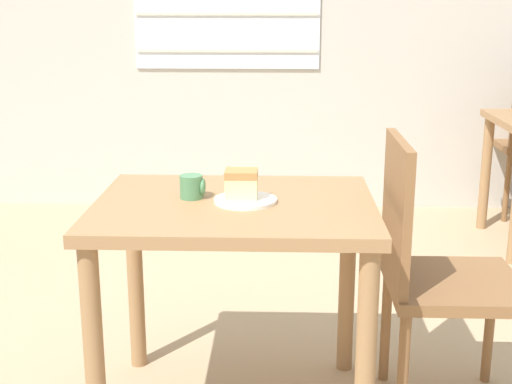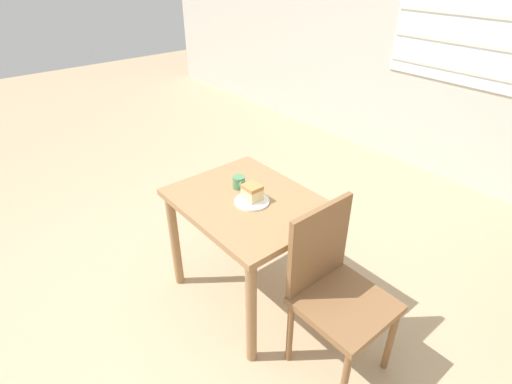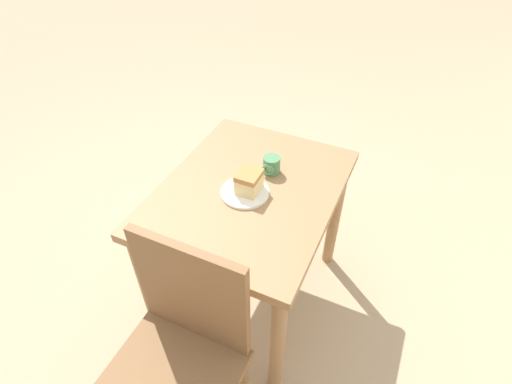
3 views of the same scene
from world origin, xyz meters
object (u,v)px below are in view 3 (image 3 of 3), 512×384
(cake_slice, at_px, (249,182))
(coffee_mug, at_px, (271,165))
(plate, at_px, (245,192))
(chair_near_window, at_px, (178,356))
(dining_table_near, at_px, (250,210))

(cake_slice, xyz_separation_m, coffee_mug, (-0.16, 0.03, -0.02))
(plate, bearing_deg, coffee_mug, 166.37)
(chair_near_window, distance_m, coffee_mug, 0.84)
(chair_near_window, relative_size, coffee_mug, 11.62)
(cake_slice, bearing_deg, chair_near_window, 2.51)
(dining_table_near, relative_size, chair_near_window, 0.95)
(dining_table_near, height_order, plate, plate)
(chair_near_window, xyz_separation_m, plate, (-0.62, -0.04, 0.24))
(dining_table_near, xyz_separation_m, coffee_mug, (-0.14, 0.04, 0.17))
(coffee_mug, bearing_deg, dining_table_near, -15.96)
(plate, height_order, cake_slice, cake_slice)
(dining_table_near, bearing_deg, plate, -3.94)
(dining_table_near, height_order, chair_near_window, chair_near_window)
(plate, relative_size, cake_slice, 1.95)
(chair_near_window, xyz_separation_m, cake_slice, (-0.63, -0.03, 0.29))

